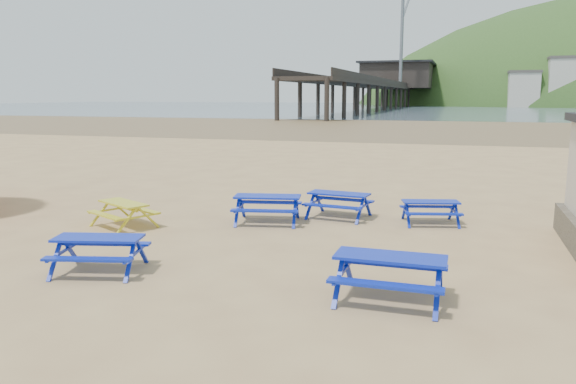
% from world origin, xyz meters
% --- Properties ---
extents(ground, '(400.00, 400.00, 0.00)m').
position_xyz_m(ground, '(0.00, 0.00, 0.00)').
color(ground, tan).
rests_on(ground, ground).
extents(wet_sand, '(400.00, 400.00, 0.00)m').
position_xyz_m(wet_sand, '(0.00, 55.00, 0.00)').
color(wet_sand, brown).
rests_on(wet_sand, ground).
extents(sea, '(400.00, 400.00, 0.00)m').
position_xyz_m(sea, '(0.00, 170.00, 0.01)').
color(sea, '#495B68').
rests_on(sea, ground).
extents(picnic_table_blue_a, '(2.13, 1.84, 0.78)m').
position_xyz_m(picnic_table_blue_a, '(-0.91, 1.96, 0.39)').
color(picnic_table_blue_a, '#0507A7').
rests_on(picnic_table_blue_a, ground).
extents(picnic_table_blue_b, '(1.95, 1.65, 0.75)m').
position_xyz_m(picnic_table_blue_b, '(0.89, 3.21, 0.37)').
color(picnic_table_blue_b, '#0507A7').
rests_on(picnic_table_blue_b, ground).
extents(picnic_table_blue_c, '(1.83, 1.61, 0.65)m').
position_xyz_m(picnic_table_blue_c, '(3.53, 3.19, 0.33)').
color(picnic_table_blue_c, '#0507A7').
rests_on(picnic_table_blue_c, ground).
extents(picnic_table_blue_d, '(2.06, 1.81, 0.74)m').
position_xyz_m(picnic_table_blue_d, '(-2.70, -3.37, 0.37)').
color(picnic_table_blue_d, '#0507A7').
rests_on(picnic_table_blue_d, ground).
extents(picnic_table_blue_e, '(1.95, 1.58, 0.81)m').
position_xyz_m(picnic_table_blue_e, '(3.20, -3.21, 0.41)').
color(picnic_table_blue_e, '#0507A7').
rests_on(picnic_table_blue_e, ground).
extents(picnic_table_yellow, '(2.08, 1.94, 0.69)m').
position_xyz_m(picnic_table_yellow, '(-4.52, 0.26, 0.35)').
color(picnic_table_yellow, gold).
rests_on(picnic_table_yellow, ground).
extents(pier, '(24.00, 220.00, 39.29)m').
position_xyz_m(pier, '(-17.99, 178.23, 5.46)').
color(pier, black).
rests_on(pier, ground).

